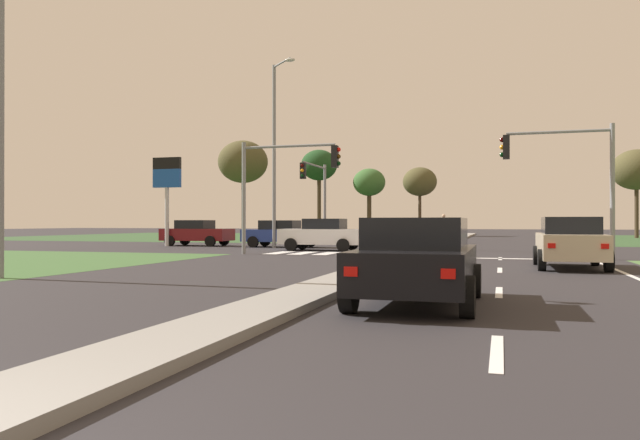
# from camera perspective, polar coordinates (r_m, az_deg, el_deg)

# --- Properties ---
(ground_plane) EXTENTS (200.00, 200.00, 0.00)m
(ground_plane) POSITION_cam_1_polar(r_m,az_deg,el_deg) (32.30, 10.22, -2.75)
(ground_plane) COLOR #282628
(grass_verge_far_left) EXTENTS (35.00, 35.00, 0.01)m
(grass_verge_far_left) POSITION_cam_1_polar(r_m,az_deg,el_deg) (63.61, -10.65, -1.50)
(grass_verge_far_left) COLOR #2D4C28
(grass_verge_far_left) RESTS_ON ground
(median_island_near) EXTENTS (1.20, 22.00, 0.14)m
(median_island_near) POSITION_cam_1_polar(r_m,az_deg,el_deg) (13.62, 1.34, -5.94)
(median_island_near) COLOR gray
(median_island_near) RESTS_ON ground
(median_island_far) EXTENTS (1.20, 36.00, 0.14)m
(median_island_far) POSITION_cam_1_polar(r_m,az_deg,el_deg) (57.20, 12.98, -1.57)
(median_island_far) COLOR gray
(median_island_far) RESTS_ON ground
(lane_dash_near) EXTENTS (0.14, 2.00, 0.01)m
(lane_dash_near) POSITION_cam_1_polar(r_m,az_deg,el_deg) (7.12, 16.13, -11.73)
(lane_dash_near) COLOR silver
(lane_dash_near) RESTS_ON ground
(lane_dash_second) EXTENTS (0.14, 2.00, 0.01)m
(lane_dash_second) POSITION_cam_1_polar(r_m,az_deg,el_deg) (13.05, 16.32, -6.47)
(lane_dash_second) COLOR silver
(lane_dash_second) RESTS_ON ground
(lane_dash_third) EXTENTS (0.14, 2.00, 0.01)m
(lane_dash_third) POSITION_cam_1_polar(r_m,az_deg,el_deg) (19.03, 16.39, -4.50)
(lane_dash_third) COLOR silver
(lane_dash_third) RESTS_ON ground
(lane_dash_fourth) EXTENTS (0.14, 2.00, 0.01)m
(lane_dash_fourth) POSITION_cam_1_polar(r_m,az_deg,el_deg) (25.02, 16.42, -3.47)
(lane_dash_fourth) COLOR silver
(lane_dash_fourth) RESTS_ON ground
(stop_bar_near) EXTENTS (6.40, 0.50, 0.01)m
(stop_bar_near) POSITION_cam_1_polar(r_m,az_deg,el_deg) (25.12, 17.11, -3.46)
(stop_bar_near) COLOR silver
(stop_bar_near) RESTS_ON ground
(crosswalk_bar_near) EXTENTS (0.70, 2.80, 0.01)m
(crosswalk_bar_near) POSITION_cam_1_polar(r_m,az_deg,el_deg) (28.69, -3.78, -3.06)
(crosswalk_bar_near) COLOR silver
(crosswalk_bar_near) RESTS_ON ground
(crosswalk_bar_second) EXTENTS (0.70, 2.80, 0.01)m
(crosswalk_bar_second) POSITION_cam_1_polar(r_m,az_deg,el_deg) (28.31, -1.60, -3.10)
(crosswalk_bar_second) COLOR silver
(crosswalk_bar_second) RESTS_ON ground
(crosswalk_bar_third) EXTENTS (0.70, 2.80, 0.01)m
(crosswalk_bar_third) POSITION_cam_1_polar(r_m,az_deg,el_deg) (27.98, 0.65, -3.13)
(crosswalk_bar_third) COLOR silver
(crosswalk_bar_third) RESTS_ON ground
(crosswalk_bar_fourth) EXTENTS (0.70, 2.80, 0.01)m
(crosswalk_bar_fourth) POSITION_cam_1_polar(r_m,az_deg,el_deg) (27.69, 2.94, -3.16)
(crosswalk_bar_fourth) COLOR silver
(crosswalk_bar_fourth) RESTS_ON ground
(crosswalk_bar_fifth) EXTENTS (0.70, 2.80, 0.01)m
(crosswalk_bar_fifth) POSITION_cam_1_polar(r_m,az_deg,el_deg) (27.44, 5.28, -3.19)
(crosswalk_bar_fifth) COLOR silver
(crosswalk_bar_fifth) RESTS_ON ground
(crosswalk_bar_sixth) EXTENTS (0.70, 2.80, 0.01)m
(crosswalk_bar_sixth) POSITION_cam_1_polar(r_m,az_deg,el_deg) (27.24, 7.65, -3.21)
(crosswalk_bar_sixth) COLOR silver
(crosswalk_bar_sixth) RESTS_ON ground
(crosswalk_bar_seventh) EXTENTS (0.70, 2.80, 0.01)m
(crosswalk_bar_seventh) POSITION_cam_1_polar(r_m,az_deg,el_deg) (27.08, 10.06, -3.23)
(crosswalk_bar_seventh) COLOR silver
(crosswalk_bar_seventh) RESTS_ON ground
(crosswalk_bar_eighth) EXTENTS (0.70, 2.80, 0.01)m
(crosswalk_bar_eighth) POSITION_cam_1_polar(r_m,az_deg,el_deg) (26.98, 12.49, -3.24)
(crosswalk_bar_eighth) COLOR silver
(crosswalk_bar_eighth) RESTS_ON ground
(car_blue_near) EXTENTS (4.51, 2.05, 1.54)m
(car_blue_near) POSITION_cam_1_polar(r_m,az_deg,el_deg) (35.30, -3.57, -1.26)
(car_blue_near) COLOR navy
(car_blue_near) RESTS_ON ground
(car_maroon_second) EXTENTS (4.25, 2.07, 1.56)m
(car_maroon_second) POSITION_cam_1_polar(r_m,az_deg,el_deg) (38.04, -11.40, -1.17)
(car_maroon_second) COLOR maroon
(car_maroon_second) RESTS_ON ground
(car_beige_third) EXTENTS (2.02, 4.29, 1.59)m
(car_beige_third) POSITION_cam_1_polar(r_m,az_deg,el_deg) (20.53, 22.23, -1.92)
(car_beige_third) COLOR #BCAD8E
(car_beige_third) RESTS_ON ground
(car_white_fourth) EXTENTS (4.24, 2.07, 1.61)m
(car_white_fourth) POSITION_cam_1_polar(r_m,az_deg,el_deg) (31.00, 0.24, -1.34)
(car_white_fourth) COLOR silver
(car_white_fourth) RESTS_ON ground
(car_black_fifth) EXTENTS (2.03, 4.17, 1.50)m
(car_black_fifth) POSITION_cam_1_polar(r_m,az_deg,el_deg) (10.74, 9.07, -3.73)
(car_black_fifth) COLOR black
(car_black_fifth) RESTS_ON ground
(traffic_signal_near_left) EXTENTS (4.61, 0.32, 5.04)m
(traffic_signal_near_left) POSITION_cam_1_polar(r_m,az_deg,el_deg) (27.23, -3.72, 4.13)
(traffic_signal_near_left) COLOR gray
(traffic_signal_near_left) RESTS_ON ground
(traffic_signal_far_left) EXTENTS (0.32, 4.96, 5.23)m
(traffic_signal_far_left) POSITION_cam_1_polar(r_m,az_deg,el_deg) (38.52, -0.32, 3.07)
(traffic_signal_far_left) COLOR gray
(traffic_signal_far_left) RESTS_ON ground
(traffic_signal_near_right) EXTENTS (4.21, 0.32, 5.20)m
(traffic_signal_near_right) POSITION_cam_1_polar(r_m,az_deg,el_deg) (25.69, 22.12, 4.59)
(traffic_signal_near_right) COLOR gray
(traffic_signal_near_right) RESTS_ON ground
(street_lamp_near) EXTENTS (2.10, 0.73, 9.63)m
(street_lamp_near) POSITION_cam_1_polar(r_m,az_deg,el_deg) (17.88, -27.34, 12.45)
(street_lamp_near) COLOR gray
(street_lamp_near) RESTS_ON ground
(street_lamp_second) EXTENTS (1.85, 1.75, 10.27)m
(street_lamp_second) POSITION_cam_1_polar(r_m,az_deg,el_deg) (34.56, -4.17, 6.88)
(street_lamp_second) COLOR gray
(street_lamp_second) RESTS_ON ground
(pedestrian_at_median) EXTENTS (0.34, 0.34, 1.85)m
(pedestrian_at_median) POSITION_cam_1_polar(r_m,az_deg,el_deg) (42.65, 11.43, -0.43)
(pedestrian_at_median) COLOR maroon
(pedestrian_at_median) RESTS_ON median_island_far
(fuel_price_totem) EXTENTS (1.80, 0.24, 5.32)m
(fuel_price_totem) POSITION_cam_1_polar(r_m,az_deg,el_deg) (37.84, -14.05, 3.48)
(fuel_price_totem) COLOR silver
(fuel_price_totem) RESTS_ON ground
(treeline_near) EXTENTS (5.52, 5.52, 10.48)m
(treeline_near) POSITION_cam_1_polar(r_m,az_deg,el_deg) (68.60, -7.18, 5.37)
(treeline_near) COLOR #423323
(treeline_near) RESTS_ON ground
(treeline_second) EXTENTS (4.06, 4.06, 9.58)m
(treeline_second) POSITION_cam_1_polar(r_m,az_deg,el_deg) (68.99, -0.09, 5.04)
(treeline_second) COLOR #423323
(treeline_second) RESTS_ON ground
(treeline_third) EXTENTS (3.49, 3.49, 7.26)m
(treeline_third) POSITION_cam_1_polar(r_m,az_deg,el_deg) (66.60, 4.60, 3.44)
(treeline_third) COLOR #423323
(treeline_third) RESTS_ON ground
(treeline_fourth) EXTENTS (3.55, 3.55, 7.20)m
(treeline_fourth) POSITION_cam_1_polar(r_m,az_deg,el_deg) (65.00, 9.27, 3.51)
(treeline_fourth) COLOR #423323
(treeline_fourth) RESTS_ON ground
(treeline_fifth) EXTENTS (4.37, 4.37, 8.12)m
(treeline_fifth) POSITION_cam_1_polar(r_m,az_deg,el_deg) (63.27, 27.37, 4.16)
(treeline_fifth) COLOR #423323
(treeline_fifth) RESTS_ON ground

